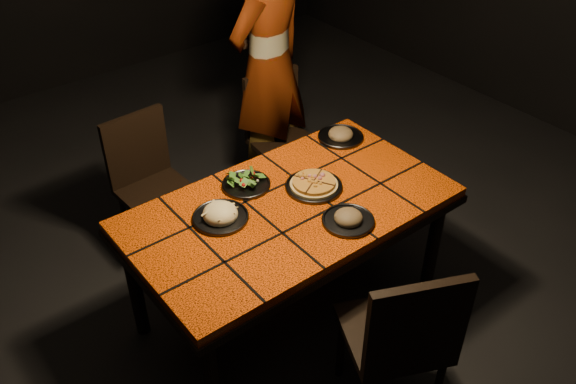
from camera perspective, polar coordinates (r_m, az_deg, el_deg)
room_shell at (r=2.61m, az=0.16°, el=11.93°), size 6.04×7.04×3.08m
dining_table at (r=3.05m, az=0.14°, el=-2.35°), size 1.62×0.92×0.75m
chair_near at (r=2.72m, az=10.63°, el=-13.09°), size 0.57×0.57×0.95m
chair_far_left at (r=3.72m, az=-12.94°, el=1.41°), size 0.42×0.42×0.88m
chair_far_right at (r=4.08m, az=-0.83°, el=5.87°), size 0.44×0.44×0.88m
diner at (r=3.99m, az=-1.80°, el=11.72°), size 0.75×0.58×1.82m
plate_pizza at (r=3.11m, az=2.44°, el=0.67°), size 0.33×0.33×0.04m
plate_pasta at (r=2.92m, az=-6.35°, el=-2.14°), size 0.27×0.27×0.09m
plate_salad at (r=3.12m, az=-3.95°, el=0.94°), size 0.25×0.25×0.07m
plate_mushroom_a at (r=2.90m, az=5.66°, el=-2.47°), size 0.25×0.25×0.08m
plate_mushroom_b at (r=3.52m, az=4.95°, el=5.37°), size 0.26×0.26×0.09m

